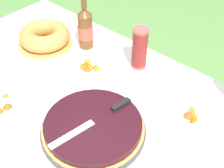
{
  "coord_description": "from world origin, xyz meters",
  "views": [
    {
      "loc": [
        0.78,
        -0.69,
        1.61
      ],
      "look_at": [
        0.11,
        0.07,
        0.73
      ],
      "focal_mm": 50.0,
      "sensor_mm": 36.0,
      "label": 1
    }
  ],
  "objects_px": {
    "serving_knife": "(99,118)",
    "bundt_cake": "(45,36)",
    "berry_tart": "(93,128)",
    "cup_stack": "(140,48)",
    "snack_plate_far": "(89,69)",
    "cider_bottle_amber": "(85,28)",
    "snack_plate_left": "(191,118)"
  },
  "relations": [
    {
      "from": "serving_knife",
      "to": "bundt_cake",
      "type": "bearing_deg",
      "value": -102.34
    },
    {
      "from": "berry_tart",
      "to": "serving_knife",
      "type": "xyz_separation_m",
      "value": [
        0.0,
        0.03,
        0.04
      ]
    },
    {
      "from": "cup_stack",
      "to": "snack_plate_far",
      "type": "relative_size",
      "value": 0.97
    },
    {
      "from": "bundt_cake",
      "to": "cider_bottle_amber",
      "type": "distance_m",
      "value": 0.23
    },
    {
      "from": "snack_plate_far",
      "to": "bundt_cake",
      "type": "bearing_deg",
      "value": 177.61
    },
    {
      "from": "berry_tart",
      "to": "bundt_cake",
      "type": "distance_m",
      "value": 0.69
    },
    {
      "from": "cider_bottle_amber",
      "to": "snack_plate_far",
      "type": "bearing_deg",
      "value": -41.68
    },
    {
      "from": "snack_plate_left",
      "to": "snack_plate_far",
      "type": "bearing_deg",
      "value": -174.62
    },
    {
      "from": "cider_bottle_amber",
      "to": "snack_plate_left",
      "type": "relative_size",
      "value": 1.54
    },
    {
      "from": "berry_tart",
      "to": "snack_plate_left",
      "type": "xyz_separation_m",
      "value": [
        0.25,
        0.31,
        -0.02
      ]
    },
    {
      "from": "berry_tart",
      "to": "cup_stack",
      "type": "relative_size",
      "value": 1.91
    },
    {
      "from": "snack_plate_left",
      "to": "cup_stack",
      "type": "bearing_deg",
      "value": 159.76
    },
    {
      "from": "bundt_cake",
      "to": "cup_stack",
      "type": "relative_size",
      "value": 1.39
    },
    {
      "from": "cup_stack",
      "to": "snack_plate_left",
      "type": "xyz_separation_m",
      "value": [
        0.38,
        -0.14,
        -0.1
      ]
    },
    {
      "from": "serving_knife",
      "to": "snack_plate_far",
      "type": "relative_size",
      "value": 1.69
    },
    {
      "from": "serving_knife",
      "to": "snack_plate_far",
      "type": "height_order",
      "value": "serving_knife"
    },
    {
      "from": "cup_stack",
      "to": "serving_knife",
      "type": "bearing_deg",
      "value": -72.57
    },
    {
      "from": "serving_knife",
      "to": "snack_plate_left",
      "type": "bearing_deg",
      "value": 148.03
    },
    {
      "from": "bundt_cake",
      "to": "snack_plate_left",
      "type": "distance_m",
      "value": 0.88
    },
    {
      "from": "cup_stack",
      "to": "bundt_cake",
      "type": "bearing_deg",
      "value": -160.73
    },
    {
      "from": "cider_bottle_amber",
      "to": "snack_plate_left",
      "type": "height_order",
      "value": "cider_bottle_amber"
    },
    {
      "from": "berry_tart",
      "to": "snack_plate_far",
      "type": "xyz_separation_m",
      "value": [
        -0.28,
        0.26,
        -0.02
      ]
    },
    {
      "from": "bundt_cake",
      "to": "snack_plate_far",
      "type": "xyz_separation_m",
      "value": [
        0.34,
        -0.01,
        -0.04
      ]
    },
    {
      "from": "serving_knife",
      "to": "cider_bottle_amber",
      "type": "distance_m",
      "value": 0.59
    },
    {
      "from": "bundt_cake",
      "to": "snack_plate_far",
      "type": "relative_size",
      "value": 1.35
    },
    {
      "from": "berry_tart",
      "to": "snack_plate_far",
      "type": "relative_size",
      "value": 1.85
    },
    {
      "from": "snack_plate_far",
      "to": "cup_stack",
      "type": "bearing_deg",
      "value": 50.53
    },
    {
      "from": "berry_tart",
      "to": "cider_bottle_amber",
      "type": "bearing_deg",
      "value": 137.7
    },
    {
      "from": "serving_knife",
      "to": "snack_plate_left",
      "type": "xyz_separation_m",
      "value": [
        0.24,
        0.28,
        -0.05
      ]
    },
    {
      "from": "cider_bottle_amber",
      "to": "snack_plate_left",
      "type": "bearing_deg",
      "value": -7.59
    },
    {
      "from": "bundt_cake",
      "to": "serving_knife",
      "type": "bearing_deg",
      "value": -21.3
    },
    {
      "from": "berry_tart",
      "to": "snack_plate_left",
      "type": "height_order",
      "value": "berry_tart"
    }
  ]
}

